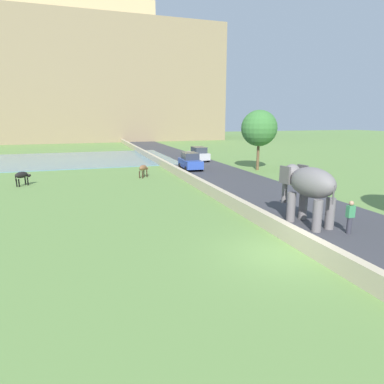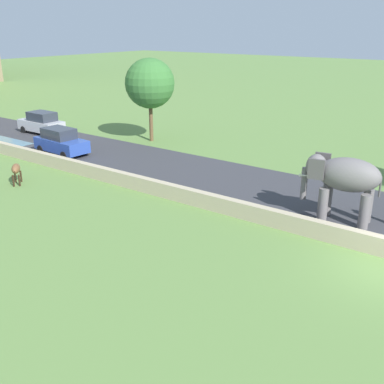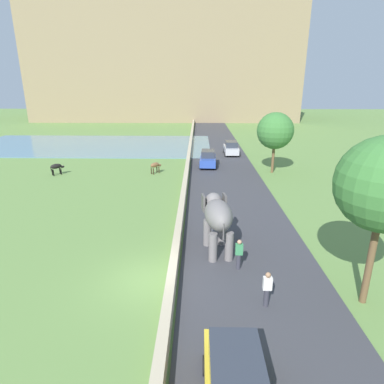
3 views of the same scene
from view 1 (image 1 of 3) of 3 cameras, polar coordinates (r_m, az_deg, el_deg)
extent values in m
plane|color=#608442|center=(13.92, 14.73, -10.37)|extent=(220.00, 220.00, 0.00)
cube|color=#38383D|center=(33.41, 3.36, 3.50)|extent=(7.00, 120.00, 0.06)
cube|color=tan|center=(30.27, -1.94, 3.23)|extent=(0.40, 110.00, 0.77)
cube|color=slate|center=(46.43, -26.68, 4.77)|extent=(36.00, 18.00, 0.08)
cube|color=#897556|center=(89.24, -18.28, 17.15)|extent=(64.00, 28.00, 26.49)
cube|color=tan|center=(92.11, -19.07, 27.24)|extent=(35.37, 8.00, 6.00)
cylinder|color=tan|center=(93.19, -29.42, 26.31)|extent=(3.39, 3.39, 6.37)
cylinder|color=tan|center=(92.27, -22.57, 27.17)|extent=(4.77, 4.77, 6.65)
cylinder|color=tan|center=(92.36, -15.58, 27.53)|extent=(4.61, 4.61, 6.37)
cylinder|color=tan|center=(93.58, -8.66, 27.64)|extent=(4.69, 4.69, 6.45)
ellipsoid|color=slate|center=(17.30, 19.95, 1.55)|extent=(1.77, 2.87, 1.50)
cylinder|color=slate|center=(17.93, 16.66, -2.57)|extent=(0.44, 0.44, 1.60)
cylinder|color=slate|center=(18.50, 18.57, -2.24)|extent=(0.44, 0.44, 1.60)
cylinder|color=slate|center=(16.75, 20.74, -3.93)|extent=(0.44, 0.44, 1.60)
cylinder|color=slate|center=(17.36, 22.64, -3.53)|extent=(0.44, 0.44, 1.60)
ellipsoid|color=slate|center=(18.26, 16.81, 2.91)|extent=(1.12, 1.03, 1.10)
cube|color=#504C4C|center=(17.75, 15.69, 2.84)|extent=(0.22, 0.71, 0.90)
cube|color=#504C4C|center=(18.57, 18.45, 3.08)|extent=(0.22, 0.71, 0.90)
cylinder|color=slate|center=(18.76, 15.66, 0.48)|extent=(0.28, 0.28, 1.50)
cone|color=silver|center=(18.48, 15.37, 1.74)|extent=(0.20, 0.57, 0.17)
cone|color=silver|center=(18.77, 16.37, 1.84)|extent=(0.20, 0.57, 0.17)
cylinder|color=#504C4C|center=(16.51, 23.15, -0.47)|extent=(0.08, 0.08, 0.90)
cylinder|color=#33333D|center=(17.13, 25.40, -5.30)|extent=(0.22, 0.22, 0.85)
cube|color=#388451|center=(16.94, 25.62, -3.03)|extent=(0.36, 0.22, 0.56)
sphere|color=tan|center=(16.85, 25.75, -1.75)|extent=(0.22, 0.22, 0.22)
cube|color=#2D4CA8|center=(34.66, -0.28, 4.97)|extent=(1.88, 4.07, 0.80)
cube|color=#2D333D|center=(34.76, -0.37, 6.24)|extent=(1.55, 2.26, 0.70)
cylinder|color=black|center=(33.71, 1.63, 4.06)|extent=(0.21, 0.61, 0.60)
cylinder|color=black|center=(33.27, -1.03, 3.95)|extent=(0.21, 0.61, 0.60)
cylinder|color=black|center=(36.17, 0.41, 4.66)|extent=(0.21, 0.61, 0.60)
cylinder|color=black|center=(35.76, -2.09, 4.56)|extent=(0.21, 0.61, 0.60)
cube|color=#B7B7BC|center=(41.73, 1.10, 6.28)|extent=(1.71, 4.00, 0.80)
cube|color=#2D333D|center=(41.46, 1.20, 7.28)|extent=(1.45, 2.20, 0.70)
cylinder|color=black|center=(42.74, -0.50, 5.90)|extent=(0.18, 0.60, 0.60)
cylinder|color=black|center=(43.26, 1.55, 5.97)|extent=(0.18, 0.60, 0.60)
cylinder|color=black|center=(40.29, 0.62, 5.48)|extent=(0.18, 0.60, 0.60)
cylinder|color=black|center=(40.84, 2.78, 5.56)|extent=(0.18, 0.60, 0.60)
ellipsoid|color=brown|center=(30.46, -8.43, 4.14)|extent=(1.05, 1.12, 0.50)
cylinder|color=#302014|center=(30.95, -8.27, 3.20)|extent=(0.10, 0.10, 0.65)
cylinder|color=#302014|center=(30.79, -7.78, 3.17)|extent=(0.10, 0.10, 0.65)
cylinder|color=#302014|center=(30.30, -9.02, 2.98)|extent=(0.10, 0.10, 0.65)
cylinder|color=#302014|center=(30.14, -8.52, 2.94)|extent=(0.10, 0.10, 0.65)
ellipsoid|color=brown|center=(31.02, -7.82, 4.03)|extent=(0.44, 0.46, 0.26)
cone|color=beige|center=(31.04, -7.97, 4.35)|extent=(0.04, 0.04, 0.12)
cone|color=beige|center=(30.95, -7.68, 4.34)|extent=(0.04, 0.04, 0.12)
cylinder|color=#302014|center=(30.03, -8.94, 3.62)|extent=(0.04, 0.04, 0.45)
ellipsoid|color=black|center=(29.66, -27.29, 2.63)|extent=(1.10, 1.08, 0.50)
cylinder|color=black|center=(30.09, -26.75, 1.70)|extent=(0.10, 0.10, 0.65)
cylinder|color=black|center=(29.85, -26.41, 1.65)|extent=(0.10, 0.10, 0.65)
cylinder|color=black|center=(29.67, -27.95, 1.44)|extent=(0.10, 0.10, 0.65)
cylinder|color=black|center=(29.41, -27.61, 1.39)|extent=(0.10, 0.10, 0.65)
ellipsoid|color=black|center=(30.04, -26.28, 2.56)|extent=(0.45, 0.45, 0.26)
cone|color=beige|center=(30.09, -26.41, 2.89)|extent=(0.04, 0.04, 0.12)
cone|color=beige|center=(29.94, -26.21, 2.86)|extent=(0.04, 0.04, 0.12)
cylinder|color=black|center=(29.39, -28.10, 2.07)|extent=(0.04, 0.04, 0.45)
cylinder|color=brown|center=(35.11, 11.27, 6.16)|extent=(0.28, 0.28, 3.03)
sphere|color=#387033|center=(34.92, 11.47, 10.72)|extent=(3.65, 3.65, 3.65)
camera|label=2|loc=(11.87, -69.82, 19.18)|focal=42.76mm
camera|label=3|loc=(10.40, 90.23, 19.42)|focal=30.29mm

